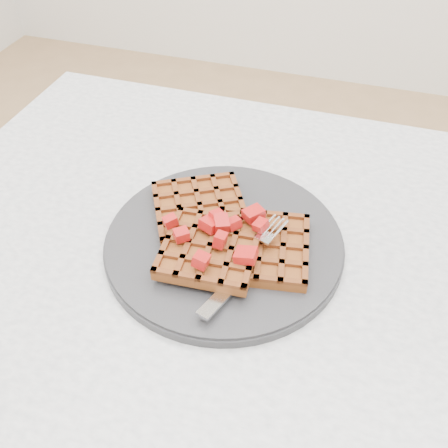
% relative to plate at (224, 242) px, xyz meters
% --- Properties ---
extents(table, '(1.20, 0.80, 0.75)m').
position_rel_plate_xyz_m(table, '(0.15, -0.03, -0.12)').
color(table, silver).
rests_on(table, ground).
extents(plate, '(0.31, 0.31, 0.02)m').
position_rel_plate_xyz_m(plate, '(0.00, 0.00, 0.00)').
color(plate, '#252528').
rests_on(plate, table).
extents(waffles, '(0.24, 0.21, 0.03)m').
position_rel_plate_xyz_m(waffles, '(0.00, -0.00, 0.02)').
color(waffles, brown).
rests_on(waffles, plate).
extents(strawberry_pile, '(0.15, 0.15, 0.02)m').
position_rel_plate_xyz_m(strawberry_pile, '(0.00, -0.00, 0.05)').
color(strawberry_pile, '#8D0708').
rests_on(strawberry_pile, waffles).
extents(fork, '(0.08, 0.18, 0.02)m').
position_rel_plate_xyz_m(fork, '(0.05, -0.04, 0.02)').
color(fork, silver).
rests_on(fork, plate).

